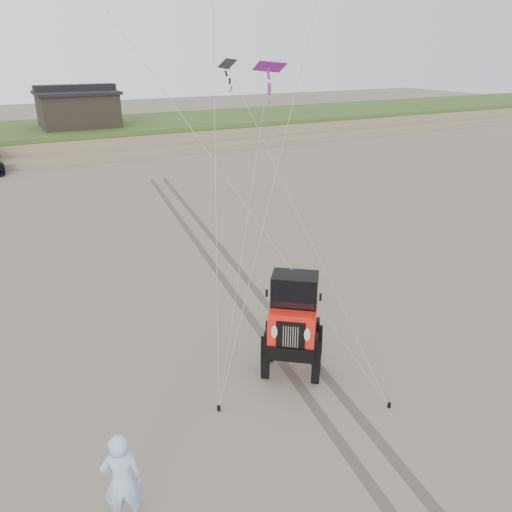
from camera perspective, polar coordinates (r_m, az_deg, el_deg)
name	(u,v)px	position (r m, az deg, el deg)	size (l,w,h in m)	color
ground	(295,410)	(11.94, 4.44, -17.14)	(160.00, 160.00, 0.00)	#6B6054
dune_ridge	(56,138)	(45.97, -21.91, 12.37)	(160.00, 14.25, 1.73)	#7A6B54
cabin	(78,108)	(45.45, -19.71, 15.66)	(6.40, 5.40, 3.35)	black
jeep	(293,336)	(12.50, 4.20, -9.15)	(2.45, 5.69, 2.12)	red
man	(122,480)	(9.41, -15.05, -23.52)	(0.68, 0.45, 1.88)	#99B9ED
stake_main	(219,408)	(11.89, -4.28, -16.96)	(0.08, 0.08, 0.12)	black
stake_aux	(389,405)	(12.33, 14.98, -16.13)	(0.08, 0.08, 0.12)	black
tire_tracks	(226,268)	(18.81, -3.40, -1.43)	(5.22, 29.74, 0.01)	#4C443D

